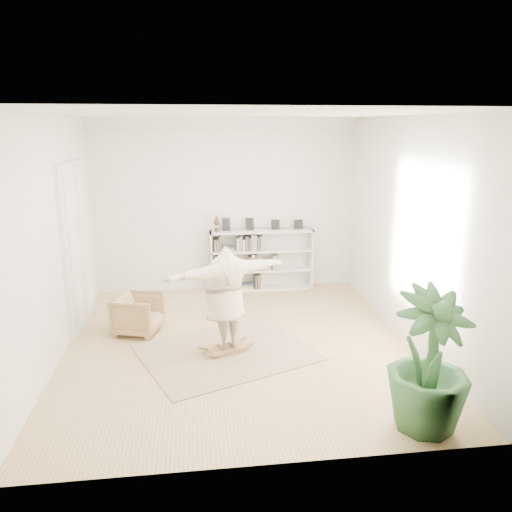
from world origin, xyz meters
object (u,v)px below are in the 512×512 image
at_px(armchair, 138,314).
at_px(person, 225,295).
at_px(houseplant, 429,361).
at_px(bookshelf, 261,261).
at_px(rocker_board, 226,348).

height_order(armchair, person, person).
bearing_deg(armchair, houseplant, -115.76).
bearing_deg(bookshelf, rocker_board, -107.60).
bearing_deg(armchair, rocker_board, -108.12).
bearing_deg(armchair, bookshelf, -32.50).
distance_m(rocker_board, houseplant, 3.23).
distance_m(rocker_board, person, 0.87).
bearing_deg(rocker_board, houseplant, -68.79).
distance_m(bookshelf, houseplant, 5.50).
height_order(rocker_board, houseplant, houseplant).
xyz_separation_m(bookshelf, armchair, (-2.41, -2.10, -0.30)).
distance_m(armchair, person, 1.85).
bearing_deg(houseplant, rocker_board, 133.49).
relative_size(armchair, rocker_board, 1.16).
distance_m(bookshelf, rocker_board, 3.29).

